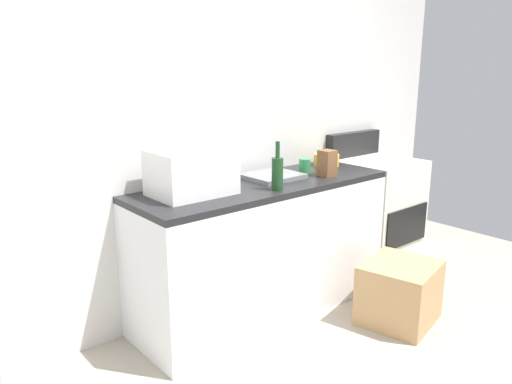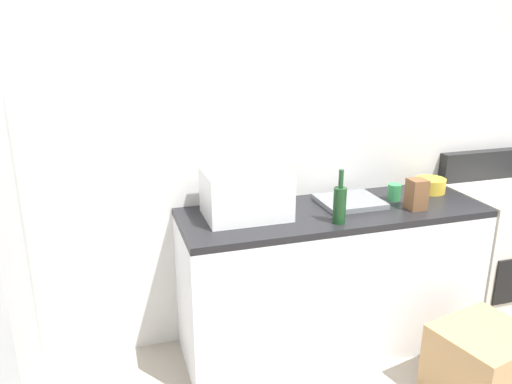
{
  "view_description": "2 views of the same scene",
  "coord_description": "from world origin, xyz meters",
  "px_view_note": "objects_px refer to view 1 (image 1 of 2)",
  "views": [
    {
      "loc": [
        -1.74,
        -1.14,
        1.63
      ],
      "look_at": [
        0.06,
        0.99,
        0.92
      ],
      "focal_mm": 34.53,
      "sensor_mm": 36.0,
      "label": 1
    },
    {
      "loc": [
        -0.96,
        -1.34,
        1.93
      ],
      "look_at": [
        -0.2,
        1.11,
        1.09
      ],
      "focal_mm": 35.94,
      "sensor_mm": 36.0,
      "label": 2
    }
  ],
  "objects_px": {
    "wine_bottle": "(277,173)",
    "knife_block": "(327,163)",
    "coffee_mug": "(305,166)",
    "microwave": "(191,172)",
    "mixing_bowl": "(326,160)",
    "stove_oven": "(374,212)",
    "cardboard_box_large": "(399,292)"
  },
  "relations": [
    {
      "from": "wine_bottle",
      "to": "microwave",
      "type": "bearing_deg",
      "value": 151.23
    },
    {
      "from": "wine_bottle",
      "to": "coffee_mug",
      "type": "distance_m",
      "value": 0.55
    },
    {
      "from": "knife_block",
      "to": "cardboard_box_large",
      "type": "xyz_separation_m",
      "value": [
        0.12,
        -0.56,
        -0.79
      ]
    },
    {
      "from": "mixing_bowl",
      "to": "cardboard_box_large",
      "type": "height_order",
      "value": "mixing_bowl"
    },
    {
      "from": "coffee_mug",
      "to": "mixing_bowl",
      "type": "height_order",
      "value": "coffee_mug"
    },
    {
      "from": "stove_oven",
      "to": "wine_bottle",
      "type": "xyz_separation_m",
      "value": [
        -1.29,
        -0.21,
        0.54
      ]
    },
    {
      "from": "cardboard_box_large",
      "to": "mixing_bowl",
      "type": "bearing_deg",
      "value": 79.41
    },
    {
      "from": "knife_block",
      "to": "cardboard_box_large",
      "type": "distance_m",
      "value": 0.98
    },
    {
      "from": "wine_bottle",
      "to": "knife_block",
      "type": "distance_m",
      "value": 0.53
    },
    {
      "from": "microwave",
      "to": "wine_bottle",
      "type": "xyz_separation_m",
      "value": [
        0.45,
        -0.25,
        -0.03
      ]
    },
    {
      "from": "knife_block",
      "to": "coffee_mug",
      "type": "bearing_deg",
      "value": 100.64
    },
    {
      "from": "coffee_mug",
      "to": "knife_block",
      "type": "xyz_separation_m",
      "value": [
        0.03,
        -0.18,
        0.04
      ]
    },
    {
      "from": "stove_oven",
      "to": "knife_block",
      "type": "bearing_deg",
      "value": -169.84
    },
    {
      "from": "wine_bottle",
      "to": "cardboard_box_large",
      "type": "distance_m",
      "value": 1.15
    },
    {
      "from": "coffee_mug",
      "to": "mixing_bowl",
      "type": "xyz_separation_m",
      "value": [
        0.31,
        0.07,
        -0.0
      ]
    },
    {
      "from": "microwave",
      "to": "wine_bottle",
      "type": "bearing_deg",
      "value": -28.77
    },
    {
      "from": "microwave",
      "to": "cardboard_box_large",
      "type": "height_order",
      "value": "microwave"
    },
    {
      "from": "microwave",
      "to": "cardboard_box_large",
      "type": "distance_m",
      "value": 1.57
    },
    {
      "from": "stove_oven",
      "to": "microwave",
      "type": "xyz_separation_m",
      "value": [
        -1.74,
        0.04,
        0.57
      ]
    },
    {
      "from": "cardboard_box_large",
      "to": "microwave",
      "type": "bearing_deg",
      "value": 146.16
    },
    {
      "from": "wine_bottle",
      "to": "mixing_bowl",
      "type": "bearing_deg",
      "value": 21.72
    },
    {
      "from": "microwave",
      "to": "cardboard_box_large",
      "type": "bearing_deg",
      "value": -33.84
    },
    {
      "from": "wine_bottle",
      "to": "knife_block",
      "type": "xyz_separation_m",
      "value": [
        0.53,
        0.07,
        -0.02
      ]
    },
    {
      "from": "stove_oven",
      "to": "microwave",
      "type": "bearing_deg",
      "value": 178.61
    },
    {
      "from": "microwave",
      "to": "coffee_mug",
      "type": "relative_size",
      "value": 4.6
    },
    {
      "from": "coffee_mug",
      "to": "knife_block",
      "type": "relative_size",
      "value": 0.56
    },
    {
      "from": "stove_oven",
      "to": "coffee_mug",
      "type": "distance_m",
      "value": 0.93
    },
    {
      "from": "stove_oven",
      "to": "wine_bottle",
      "type": "distance_m",
      "value": 1.41
    },
    {
      "from": "mixing_bowl",
      "to": "cardboard_box_large",
      "type": "distance_m",
      "value": 1.11
    },
    {
      "from": "mixing_bowl",
      "to": "stove_oven",
      "type": "bearing_deg",
      "value": -12.79
    },
    {
      "from": "microwave",
      "to": "wine_bottle",
      "type": "height_order",
      "value": "wine_bottle"
    },
    {
      "from": "coffee_mug",
      "to": "wine_bottle",
      "type": "bearing_deg",
      "value": -153.15
    }
  ]
}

